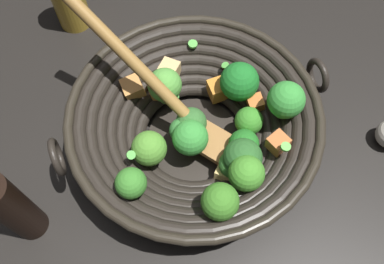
# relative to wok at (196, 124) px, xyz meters

# --- Properties ---
(ground_plane) EXTENTS (4.00, 4.00, 0.00)m
(ground_plane) POSITION_rel_wok_xyz_m (0.00, -0.00, -0.06)
(ground_plane) COLOR black
(wok) EXTENTS (0.37, 0.40, 0.21)m
(wok) POSITION_rel_wok_xyz_m (0.00, 0.00, 0.00)
(wok) COLOR black
(wok) RESTS_ON ground
(soy_sauce_bottle) EXTENTS (0.04, 0.04, 0.20)m
(soy_sauce_bottle) POSITION_rel_wok_xyz_m (0.25, -0.11, 0.02)
(soy_sauce_bottle) COLOR black
(soy_sauce_bottle) RESTS_ON ground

